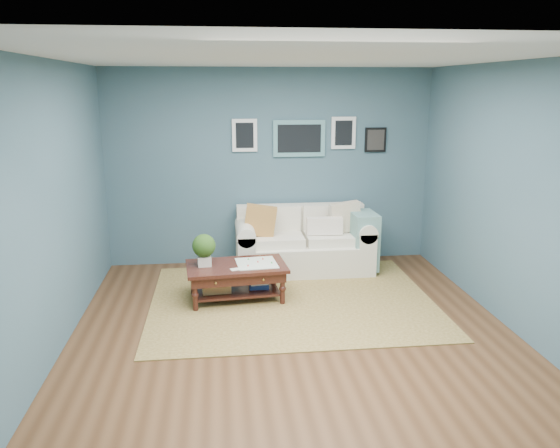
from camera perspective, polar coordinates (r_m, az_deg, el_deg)
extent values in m
plane|color=brown|center=(5.62, 1.53, -11.61)|extent=(5.00, 5.00, 0.00)
plane|color=white|center=(5.07, 1.74, 17.04)|extent=(5.00, 5.00, 0.00)
cube|color=#3B5A66|center=(7.62, -1.02, 5.92)|extent=(4.50, 0.02, 2.70)
cube|color=#3B5A66|center=(2.83, 8.83, -8.81)|extent=(4.50, 0.02, 2.70)
cube|color=#3B5A66|center=(5.35, -22.97, 1.22)|extent=(0.02, 5.00, 2.70)
cube|color=#3B5A66|center=(5.93, 23.72, 2.31)|extent=(0.02, 5.00, 2.70)
cube|color=#599296|center=(7.60, 2.01, 8.93)|extent=(0.72, 0.03, 0.50)
cube|color=black|center=(7.58, 2.03, 8.92)|extent=(0.60, 0.01, 0.38)
cube|color=white|center=(7.52, -3.72, 9.23)|extent=(0.34, 0.03, 0.44)
cube|color=white|center=(7.71, 6.64, 9.44)|extent=(0.34, 0.03, 0.44)
cube|color=black|center=(7.84, 9.94, 8.67)|extent=(0.30, 0.03, 0.34)
cube|color=brown|center=(6.48, 1.23, -7.93)|extent=(3.26, 2.61, 0.01)
cube|color=white|center=(7.44, 2.46, -3.41)|extent=(1.35, 0.84, 0.40)
cube|color=white|center=(7.63, 2.12, 0.38)|extent=(1.77, 0.21, 0.46)
cube|color=white|center=(7.33, -3.64, -2.91)|extent=(0.23, 0.84, 0.59)
cube|color=white|center=(7.57, 8.38, -2.48)|extent=(0.23, 0.84, 0.59)
cylinder|color=white|center=(7.25, -3.67, -0.68)|extent=(0.25, 0.84, 0.25)
cylinder|color=white|center=(7.49, 8.46, -0.33)|extent=(0.25, 0.84, 0.25)
cube|color=white|center=(7.26, -0.26, -1.68)|extent=(0.68, 0.53, 0.12)
cube|color=white|center=(7.37, 5.32, -1.50)|extent=(0.68, 0.53, 0.12)
cube|color=white|center=(7.46, -0.49, 0.60)|extent=(0.68, 0.11, 0.34)
cube|color=white|center=(7.57, 4.96, 0.74)|extent=(0.68, 0.11, 0.34)
cube|color=#BD6A38|center=(7.18, -2.08, 0.36)|extent=(0.46, 0.16, 0.45)
cube|color=#EEE1C9|center=(7.42, 6.83, 0.73)|extent=(0.45, 0.17, 0.44)
cube|color=silver|center=(7.27, 4.68, -0.20)|extent=(0.47, 0.11, 0.23)
cube|color=#719F96|center=(7.42, 8.64, -1.68)|extent=(0.32, 0.52, 0.76)
cube|color=black|center=(6.39, -4.59, -4.43)|extent=(1.20, 0.77, 0.04)
cube|color=black|center=(6.42, -4.58, -5.07)|extent=(1.12, 0.69, 0.11)
cube|color=black|center=(6.50, -4.54, -6.97)|extent=(1.02, 0.58, 0.02)
sphere|color=gold|center=(6.10, -6.72, -6.16)|extent=(0.03, 0.03, 0.03)
sphere|color=gold|center=(6.17, -1.74, -5.85)|extent=(0.03, 0.03, 0.03)
cylinder|color=black|center=(6.19, -8.86, -7.32)|extent=(0.06, 0.06, 0.39)
cylinder|color=black|center=(6.30, 0.27, -6.74)|extent=(0.06, 0.06, 0.39)
cylinder|color=black|center=(6.67, -9.09, -5.71)|extent=(0.06, 0.06, 0.39)
cylinder|color=black|center=(6.78, -0.63, -5.21)|extent=(0.06, 0.06, 0.39)
cube|color=silver|center=(6.38, -7.90, -3.82)|extent=(0.17, 0.17, 0.11)
sphere|color=#244513|center=(6.33, -7.96, -2.26)|extent=(0.27, 0.27, 0.27)
cube|color=white|center=(6.42, -2.47, -4.11)|extent=(0.50, 0.50, 0.01)
cube|color=#A26F47|center=(6.44, -6.68, -6.20)|extent=(0.34, 0.26, 0.19)
cube|color=navy|center=(6.52, -2.22, -6.22)|extent=(0.24, 0.19, 0.11)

